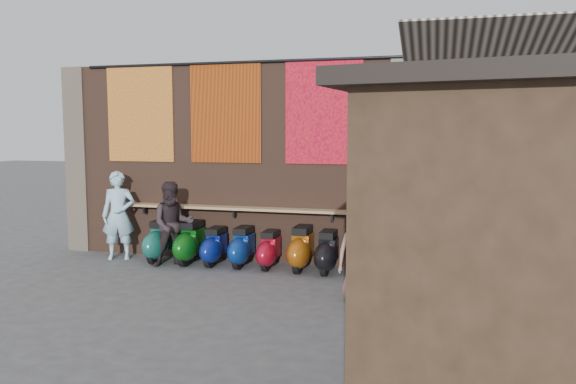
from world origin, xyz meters
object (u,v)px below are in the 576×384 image
object	(u,v)px
scooter_stool_4	(269,250)
scooter_stool_7	(360,255)
shopper_tan	(361,253)
scooter_stool_6	(327,252)
shelf_box	(370,206)
scooter_stool_9	(422,260)
scooter_stool_3	(242,247)
shopper_navy	(478,256)
diner_right	(173,224)
scooter_stool_8	(390,255)
market_stall	(564,292)
scooter_stool_5	(301,249)
diner_left	(119,215)
scooter_stool_1	(190,243)
shopper_grey	(524,273)
scooter_stool_0	(161,241)
scooter_stool_2	(215,247)

from	to	relation	value
scooter_stool_4	scooter_stool_7	distance (m)	1.74
shopper_tan	scooter_stool_6	bearing A→B (deg)	95.82
shelf_box	scooter_stool_9	world-z (taller)	shelf_box
shelf_box	scooter_stool_3	size ratio (longest dim) A/B	0.79
scooter_stool_6	scooter_stool_3	bearing A→B (deg)	177.95
shopper_navy	diner_right	bearing A→B (deg)	-56.93
shelf_box	scooter_stool_8	world-z (taller)	shelf_box
scooter_stool_3	market_stall	world-z (taller)	market_stall
scooter_stool_5	scooter_stool_9	distance (m)	2.23
scooter_stool_3	shopper_navy	size ratio (longest dim) A/B	0.50
diner_left	shopper_tan	size ratio (longest dim) A/B	1.20
scooter_stool_1	shopper_grey	distance (m)	6.41
shelf_box	diner_right	size ratio (longest dim) A/B	0.38
scooter_stool_3	shopper_navy	world-z (taller)	shopper_navy
scooter_stool_0	scooter_stool_8	size ratio (longest dim) A/B	1.06
scooter_stool_0	scooter_stool_1	xyz separation A→B (m)	(0.65, 0.00, 0.00)
scooter_stool_7	shopper_grey	bearing A→B (deg)	-47.75
scooter_stool_6	scooter_stool_7	distance (m)	0.60
scooter_stool_2	diner_right	world-z (taller)	diner_right
scooter_stool_0	scooter_stool_9	world-z (taller)	scooter_stool_0
scooter_stool_5	shelf_box	bearing A→B (deg)	12.29
scooter_stool_0	shopper_grey	world-z (taller)	shopper_grey
scooter_stool_4	shopper_tan	bearing A→B (deg)	-40.07
shopper_grey	shopper_navy	bearing A→B (deg)	-23.26
scooter_stool_3	scooter_stool_8	distance (m)	2.85
diner_right	shopper_tan	xyz separation A→B (m)	(3.84, -1.34, -0.07)
scooter_stool_1	scooter_stool_9	bearing A→B (deg)	-0.45
shopper_navy	market_stall	bearing A→B (deg)	50.22
scooter_stool_3	scooter_stool_4	distance (m)	0.56
diner_left	shopper_grey	xyz separation A→B (m)	(7.41, -2.65, -0.07)
market_stall	scooter_stool_5	bearing A→B (deg)	129.21
shelf_box	scooter_stool_9	distance (m)	1.36
scooter_stool_3	scooter_stool_4	world-z (taller)	scooter_stool_3
scooter_stool_6	market_stall	size ratio (longest dim) A/B	0.28
shelf_box	scooter_stool_4	world-z (taller)	shelf_box
scooter_stool_4	shopper_navy	world-z (taller)	shopper_navy
scooter_stool_3	diner_right	bearing A→B (deg)	-165.41
market_stall	scooter_stool_2	bearing A→B (deg)	140.65
scooter_stool_3	diner_left	world-z (taller)	diner_left
diner_left	market_stall	distance (m)	9.25
scooter_stool_0	scooter_stool_7	world-z (taller)	scooter_stool_0
scooter_stool_4	scooter_stool_9	distance (m)	2.86
scooter_stool_8	scooter_stool_9	xyz separation A→B (m)	(0.57, -0.00, -0.05)
diner_right	market_stall	bearing A→B (deg)	-73.12
scooter_stool_6	scooter_stool_2	bearing A→B (deg)	179.21
shelf_box	scooter_stool_8	xyz separation A→B (m)	(0.41, -0.32, -0.84)
scooter_stool_0	shopper_navy	world-z (taller)	shopper_navy
scooter_stool_3	shopper_tan	size ratio (longest dim) A/B	0.53
scooter_stool_2	diner_left	size ratio (longest dim) A/B	0.43
scooter_stool_0	scooter_stool_6	size ratio (longest dim) A/B	1.08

